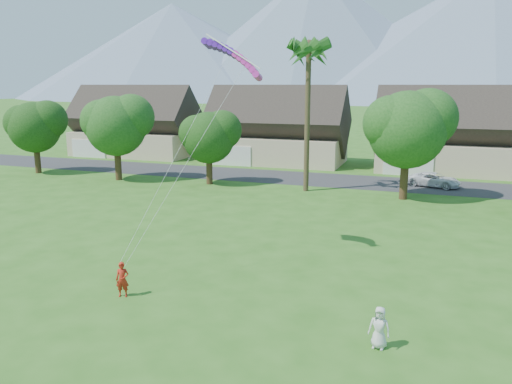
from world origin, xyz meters
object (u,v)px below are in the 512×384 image
at_px(kite_flyer, 122,279).
at_px(parafoil_kite, 235,55).
at_px(watcher, 379,328).
at_px(parked_car, 434,180).

bearing_deg(kite_flyer, parafoil_kite, 48.52).
xyz_separation_m(watcher, parafoil_kite, (-8.11, 7.26, 9.55)).
xyz_separation_m(kite_flyer, parafoil_kite, (2.64, 6.53, 9.53)).
xyz_separation_m(watcher, parked_car, (1.74, 29.98, -0.13)).
height_order(kite_flyer, parafoil_kite, parafoil_kite).
bearing_deg(watcher, parafoil_kite, 144.50).
bearing_deg(parafoil_kite, parked_car, 64.72).
relative_size(kite_flyer, watcher, 1.02).
relative_size(kite_flyer, parafoil_kite, 0.46).
distance_m(parked_car, parafoil_kite, 26.59).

